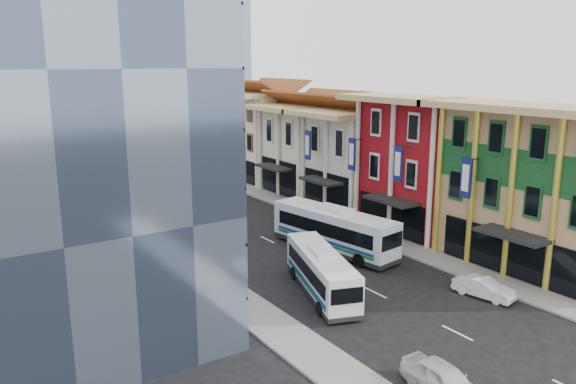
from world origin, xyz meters
TOP-DOWN VIEW (x-y plane):
  - ground at (0.00, 0.00)m, footprint 200.00×200.00m
  - sidewalk_right at (8.50, 22.00)m, footprint 3.00×90.00m
  - sidewalk_left at (-8.50, 22.00)m, footprint 3.00×90.00m
  - shophouse_tan at (14.00, 5.00)m, footprint 8.00×14.00m
  - shophouse_red at (14.00, 17.00)m, footprint 8.00×10.00m
  - shophouse_cream_near at (14.00, 26.50)m, footprint 8.00×9.00m
  - shophouse_cream_mid at (14.00, 35.50)m, footprint 8.00×9.00m
  - shophouse_cream_far at (14.00, 46.00)m, footprint 8.00×12.00m
  - office_tower at (-17.00, 19.00)m, footprint 12.00×26.00m
  - office_block_far at (-16.00, 42.00)m, footprint 10.00×18.00m
  - bus_left_near at (-3.13, 9.96)m, footprint 5.45×10.12m
  - bus_left_far at (-3.54, 32.52)m, footprint 6.76×11.22m
  - bus_right at (2.97, 16.39)m, footprint 4.62×12.17m
  - sedan_left at (-5.50, -2.77)m, footprint 1.92×4.56m
  - sedan_right at (5.50, 3.47)m, footprint 2.25×4.23m

SIDE VIEW (x-z plane):
  - ground at x=0.00m, z-range 0.00..0.00m
  - sidewalk_right at x=8.50m, z-range 0.00..0.15m
  - sidewalk_left at x=-8.50m, z-range 0.00..0.15m
  - sedan_right at x=5.50m, z-range 0.00..1.33m
  - sedan_left at x=-5.50m, z-range 0.00..1.54m
  - bus_left_near at x=-3.13m, z-range 0.00..3.18m
  - bus_left_far at x=-3.54m, z-range 0.00..3.56m
  - bus_right at x=2.97m, z-range 0.00..3.81m
  - shophouse_cream_near at x=14.00m, z-range 0.00..10.00m
  - shophouse_cream_mid at x=14.00m, z-range 0.00..10.00m
  - shophouse_cream_far at x=14.00m, z-range 0.00..11.00m
  - shophouse_tan at x=14.00m, z-range 0.00..12.00m
  - shophouse_red at x=14.00m, z-range 0.00..12.00m
  - office_block_far at x=-16.00m, z-range 0.00..14.00m
  - office_tower at x=-17.00m, z-range 0.00..30.00m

